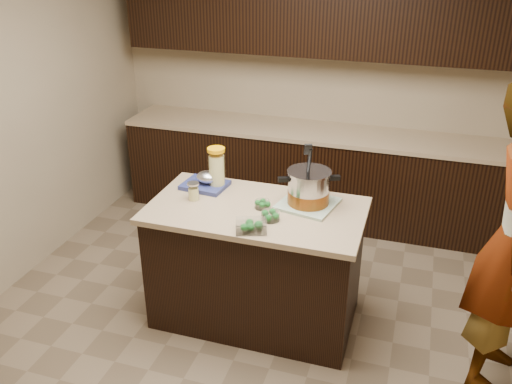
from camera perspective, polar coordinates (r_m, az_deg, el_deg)
ground_plane at (r=4.15m, az=-0.00°, el=-12.82°), size 4.00×4.00×0.00m
room_shell at (r=3.36m, az=-0.00°, el=10.75°), size 4.04×4.04×2.72m
back_cabinets at (r=5.20m, az=5.85°, el=7.12°), size 3.60×0.63×2.33m
island at (r=3.88m, az=-0.00°, el=-7.58°), size 1.46×0.81×0.90m
dish_towel at (r=3.71m, az=5.48°, el=-1.24°), size 0.43×0.43×0.02m
stock_pot at (r=3.66m, az=5.55°, el=0.28°), size 0.40×0.39×0.42m
lemonade_pitcher at (r=3.89m, az=-4.16°, el=2.33°), size 0.15×0.15×0.31m
mason_jar at (r=3.77m, az=-6.60°, el=0.04°), size 0.10×0.10×0.13m
broccoli_tub_left at (r=3.65m, az=0.70°, el=-1.34°), size 0.12×0.12×0.05m
broccoli_tub_right at (r=3.50m, az=1.53°, el=-2.56°), size 0.16×0.16×0.06m
broccoli_tub_rect at (r=3.37m, az=-0.52°, el=-3.65°), size 0.23×0.19×0.07m
blue_tray at (r=3.95m, az=-5.29°, el=1.05°), size 0.34×0.28×0.12m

